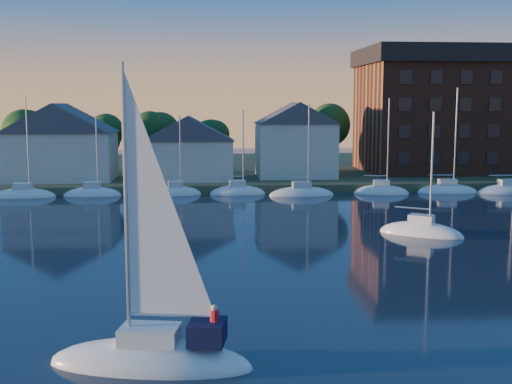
{
  "coord_description": "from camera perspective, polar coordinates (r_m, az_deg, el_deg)",
  "views": [
    {
      "loc": [
        -4.3,
        -24.68,
        10.47
      ],
      "look_at": [
        -0.34,
        22.0,
        4.07
      ],
      "focal_mm": 45.0,
      "sensor_mm": 36.0,
      "label": 1
    }
  ],
  "objects": [
    {
      "name": "condo_block",
      "position": [
        97.47,
        18.44,
        6.98
      ],
      "size": [
        31.0,
        17.0,
        17.4
      ],
      "color": "brown",
      "rests_on": "shoreline_land"
    },
    {
      "name": "drifting_sailboat_right",
      "position": [
        53.7,
        14.45,
        -3.61
      ],
      "size": [
        7.0,
        5.71,
        11.01
      ],
      "rotation": [
        0.0,
        0.0,
        -0.58
      ],
      "color": "white",
      "rests_on": "ground"
    },
    {
      "name": "shoreline_land",
      "position": [
        100.32,
        -2.36,
        1.78
      ],
      "size": [
        160.0,
        50.0,
        2.0
      ],
      "primitive_type": "cube",
      "color": "#334126",
      "rests_on": "ground"
    },
    {
      "name": "clubhouse_east",
      "position": [
        84.7,
        3.53,
        4.74
      ],
      "size": [
        10.5,
        8.4,
        9.8
      ],
      "color": "beige",
      "rests_on": "shoreline_land"
    },
    {
      "name": "ground",
      "position": [
        27.15,
        4.81,
        -14.93
      ],
      "size": [
        260.0,
        260.0,
        0.0
      ],
      "primitive_type": "plane",
      "color": "black",
      "rests_on": "ground"
    },
    {
      "name": "tree_line",
      "position": [
        87.97,
        -0.73,
        5.63
      ],
      "size": [
        93.4,
        5.4,
        8.9
      ],
      "color": "#3D261C",
      "rests_on": "shoreline_land"
    },
    {
      "name": "moored_fleet",
      "position": [
        74.41,
        -4.56,
        -0.26
      ],
      "size": [
        79.5,
        2.4,
        12.05
      ],
      "color": "white",
      "rests_on": "ground"
    },
    {
      "name": "clubhouse_west",
      "position": [
        84.68,
        -16.95,
        4.37
      ],
      "size": [
        13.65,
        9.45,
        9.64
      ],
      "color": "beige",
      "rests_on": "shoreline_land"
    },
    {
      "name": "hero_sailboat",
      "position": [
        26.93,
        -9.09,
        -13.91
      ],
      "size": [
        8.71,
        4.18,
        13.2
      ],
      "rotation": [
        0.0,
        0.0,
        2.96
      ],
      "color": "white",
      "rests_on": "ground"
    },
    {
      "name": "wooden_dock",
      "position": [
        77.51,
        -1.62,
        0.01
      ],
      "size": [
        120.0,
        3.0,
        1.0
      ],
      "primitive_type": "cube",
      "color": "brown",
      "rests_on": "ground"
    },
    {
      "name": "clubhouse_centre",
      "position": [
        81.87,
        -6.04,
        4.0
      ],
      "size": [
        11.55,
        8.4,
        8.08
      ],
      "color": "beige",
      "rests_on": "shoreline_land"
    }
  ]
}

